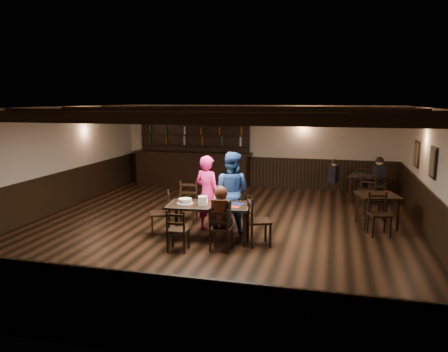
% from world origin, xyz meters
% --- Properties ---
extents(ground, '(10.00, 10.00, 0.00)m').
position_xyz_m(ground, '(0.00, 0.00, 0.00)').
color(ground, black).
rests_on(ground, ground).
extents(room_shell, '(9.02, 10.02, 2.71)m').
position_xyz_m(room_shell, '(0.01, 0.04, 1.75)').
color(room_shell, beige).
rests_on(room_shell, ground).
extents(dining_table, '(1.75, 1.01, 0.75)m').
position_xyz_m(dining_table, '(0.02, -0.79, 0.68)').
color(dining_table, black).
rests_on(dining_table, ground).
extents(chair_near_left, '(0.40, 0.38, 0.82)m').
position_xyz_m(chair_near_left, '(-0.35, -1.65, 0.48)').
color(chair_near_left, black).
rests_on(chair_near_left, ground).
extents(chair_near_right, '(0.42, 0.40, 0.86)m').
position_xyz_m(chair_near_right, '(0.44, -1.43, 0.50)').
color(chair_near_right, black).
rests_on(chair_near_right, ground).
extents(chair_end_left, '(0.57, 0.58, 0.95)m').
position_xyz_m(chair_end_left, '(-0.99, -0.71, 0.56)').
color(chair_end_left, black).
rests_on(chair_end_left, ground).
extents(chair_end_right, '(0.58, 0.59, 0.98)m').
position_xyz_m(chair_end_right, '(1.01, -0.89, 0.57)').
color(chair_end_right, black).
rests_on(chair_end_right, ground).
extents(chair_far_pushed, '(0.49, 0.48, 0.97)m').
position_xyz_m(chair_far_pushed, '(-0.84, 0.42, 0.56)').
color(chair_far_pushed, black).
rests_on(chair_far_pushed, ground).
extents(woman_pink, '(0.72, 0.60, 1.68)m').
position_xyz_m(woman_pink, '(-0.18, -0.17, 0.84)').
color(woman_pink, '#FF2CA4').
rests_on(woman_pink, ground).
extents(man_blue, '(0.95, 0.79, 1.77)m').
position_xyz_m(man_blue, '(0.33, -0.06, 0.88)').
color(man_blue, navy).
rests_on(man_blue, ground).
extents(seated_person, '(0.34, 0.51, 0.84)m').
position_xyz_m(seated_person, '(0.44, -1.38, 0.84)').
color(seated_person, black).
rests_on(seated_person, ground).
extents(cake, '(0.34, 0.34, 0.11)m').
position_xyz_m(cake, '(-0.47, -0.82, 0.80)').
color(cake, white).
rests_on(cake, dining_table).
extents(plate_stack_a, '(0.19, 0.19, 0.18)m').
position_xyz_m(plate_stack_a, '(-0.08, -0.85, 0.84)').
color(plate_stack_a, white).
rests_on(plate_stack_a, dining_table).
extents(plate_stack_b, '(0.15, 0.15, 0.18)m').
position_xyz_m(plate_stack_b, '(0.20, -0.69, 0.84)').
color(plate_stack_b, white).
rests_on(plate_stack_b, dining_table).
extents(tea_light, '(0.04, 0.04, 0.06)m').
position_xyz_m(tea_light, '(0.10, -0.70, 0.78)').
color(tea_light, '#A5A8AD').
rests_on(tea_light, dining_table).
extents(salt_shaker, '(0.04, 0.04, 0.09)m').
position_xyz_m(salt_shaker, '(0.37, -0.79, 0.80)').
color(salt_shaker, silver).
rests_on(salt_shaker, dining_table).
extents(pepper_shaker, '(0.04, 0.04, 0.10)m').
position_xyz_m(pepper_shaker, '(0.51, -0.82, 0.80)').
color(pepper_shaker, '#A5A8AD').
rests_on(pepper_shaker, dining_table).
extents(drink_glass, '(0.07, 0.07, 0.10)m').
position_xyz_m(drink_glass, '(0.26, -0.66, 0.80)').
color(drink_glass, silver).
rests_on(drink_glass, dining_table).
extents(menu_red, '(0.28, 0.22, 0.00)m').
position_xyz_m(menu_red, '(0.56, -0.85, 0.75)').
color(menu_red, '#9D2111').
rests_on(menu_red, dining_table).
extents(menu_blue, '(0.33, 0.28, 0.00)m').
position_xyz_m(menu_blue, '(0.59, -0.60, 0.75)').
color(menu_blue, '#0E1548').
rests_on(menu_blue, dining_table).
extents(bar_counter, '(4.02, 0.70, 2.20)m').
position_xyz_m(bar_counter, '(-2.14, 4.72, 0.73)').
color(bar_counter, black).
rests_on(bar_counter, ground).
extents(back_table_a, '(1.04, 1.04, 0.75)m').
position_xyz_m(back_table_a, '(3.48, 1.08, 0.65)').
color(back_table_a, black).
rests_on(back_table_a, ground).
extents(back_table_b, '(1.04, 1.04, 0.75)m').
position_xyz_m(back_table_b, '(3.39, 3.74, 0.65)').
color(back_table_b, black).
rests_on(back_table_b, ground).
extents(bg_patron_left, '(0.30, 0.38, 0.69)m').
position_xyz_m(bg_patron_left, '(2.50, 3.89, 0.81)').
color(bg_patron_left, black).
rests_on(bg_patron_left, ground).
extents(bg_patron_right, '(0.33, 0.44, 0.82)m').
position_xyz_m(bg_patron_right, '(3.74, 3.73, 0.88)').
color(bg_patron_right, black).
rests_on(bg_patron_right, ground).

